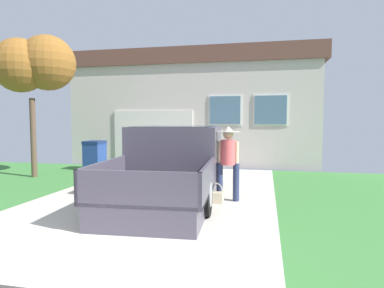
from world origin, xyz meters
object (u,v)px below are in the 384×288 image
object	(u,v)px
pickup_truck	(176,164)
handbag	(215,197)
house_with_garage	(200,109)
wheeled_trash_bin	(95,154)
person_with_hat	(228,157)
front_yard_tree	(35,65)

from	to	relation	value
pickup_truck	handbag	bearing A→B (deg)	-34.00
pickup_truck	house_with_garage	distance (m)	7.43
wheeled_trash_bin	handbag	bearing A→B (deg)	-38.22
person_with_hat	front_yard_tree	world-z (taller)	front_yard_tree
handbag	house_with_garage	bearing A→B (deg)	103.36
person_with_hat	wheeled_trash_bin	bearing A→B (deg)	-39.69
house_with_garage	front_yard_tree	world-z (taller)	house_with_garage
handbag	wheeled_trash_bin	bearing A→B (deg)	141.78
pickup_truck	person_with_hat	distance (m)	1.33
handbag	wheeled_trash_bin	size ratio (longest dim) A/B	0.42
pickup_truck	person_with_hat	xyz separation A→B (m)	(1.26, -0.33, 0.24)
pickup_truck	handbag	size ratio (longest dim) A/B	11.84
front_yard_tree	pickup_truck	bearing A→B (deg)	-17.95
house_with_garage	person_with_hat	bearing A→B (deg)	-74.53
front_yard_tree	wheeled_trash_bin	bearing A→B (deg)	57.75
handbag	house_with_garage	world-z (taller)	house_with_garage
house_with_garage	wheeled_trash_bin	world-z (taller)	house_with_garage
pickup_truck	front_yard_tree	world-z (taller)	front_yard_tree
pickup_truck	front_yard_tree	bearing A→B (deg)	158.49
pickup_truck	person_with_hat	size ratio (longest dim) A/B	3.16
pickup_truck	handbag	distance (m)	1.33
house_with_garage	wheeled_trash_bin	bearing A→B (deg)	-127.02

